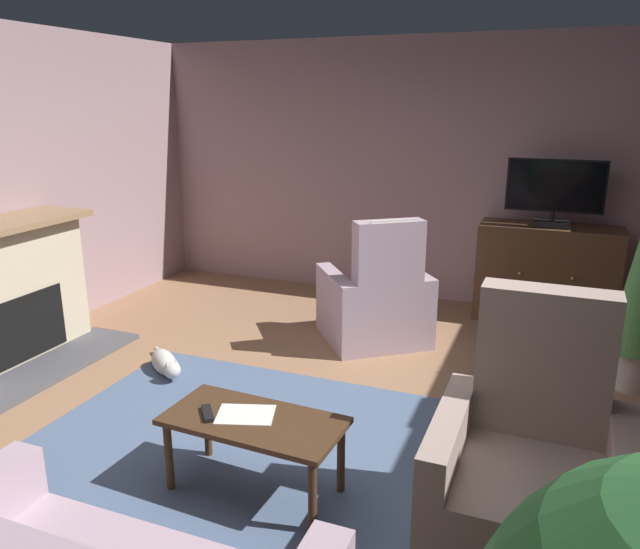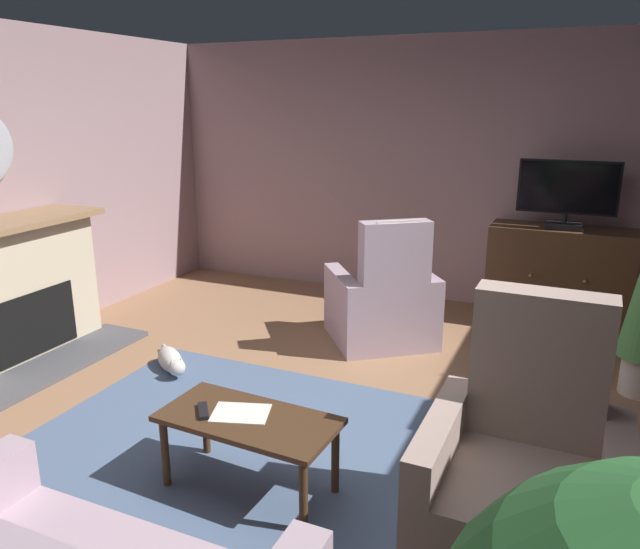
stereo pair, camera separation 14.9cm
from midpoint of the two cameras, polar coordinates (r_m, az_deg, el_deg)
ground_plane at (r=3.93m, az=-1.84°, el=-15.72°), size 6.64×6.90×0.04m
wall_back at (r=6.44m, az=9.58°, el=9.44°), size 6.64×0.10×2.68m
rug_central at (r=3.90m, az=-7.00°, el=-15.72°), size 2.78×2.05×0.01m
fireplace at (r=5.47m, az=-28.21°, el=-1.91°), size 0.91×1.57×1.15m
tv_cabinet at (r=6.13m, az=19.76°, el=-0.16°), size 1.27×0.48×0.93m
television at (r=5.91m, az=20.47°, el=7.33°), size 0.85×0.20×0.62m
coffee_table at (r=3.33m, az=-7.55°, el=-14.10°), size 0.97×0.50×0.44m
tv_remote at (r=3.37m, az=-11.77°, el=-12.61°), size 0.15×0.16×0.02m
folded_newspaper at (r=3.34m, az=-8.30°, el=-12.87°), size 0.35×0.30×0.01m
armchair_near_window at (r=5.31m, az=4.46°, el=-2.70°), size 1.15×1.15×1.15m
armchair_in_far_corner at (r=3.09m, az=17.77°, el=-17.80°), size 0.89×0.88×1.20m
cat at (r=4.93m, az=-15.16°, el=-8.00°), size 0.54×0.51×0.19m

